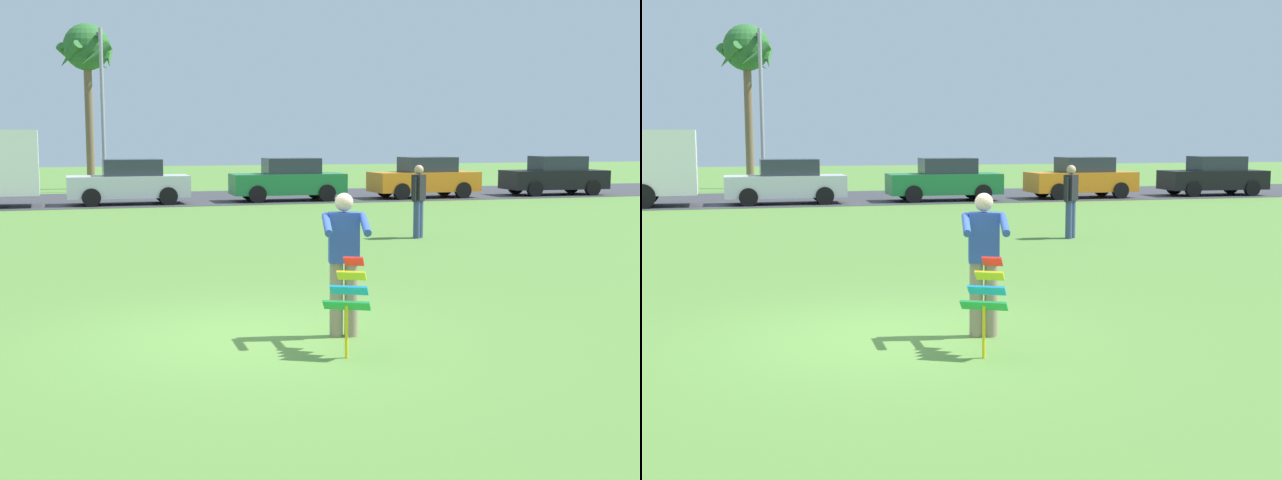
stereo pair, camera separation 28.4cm
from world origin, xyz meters
TOP-DOWN VIEW (x-y plane):
  - ground_plane at (0.00, 0.00)m, footprint 120.00×120.00m
  - road_strip at (0.00, 23.10)m, footprint 120.00×8.00m
  - person_kite_flyer at (1.06, -0.30)m, footprint 0.65×0.73m
  - kite_held at (0.86, -1.10)m, footprint 0.62×0.73m
  - parked_car_silver at (-0.06, 20.70)m, footprint 4.21×1.86m
  - parked_car_green at (5.76, 20.70)m, footprint 4.23×1.90m
  - parked_car_orange at (11.29, 20.70)m, footprint 4.26×1.95m
  - parked_car_black at (17.10, 20.70)m, footprint 4.26×1.95m
  - palm_tree_right_near at (-1.14, 30.34)m, footprint 2.58×2.71m
  - streetlight_pole at (-0.63, 28.05)m, footprint 0.24×1.65m
  - person_walker_near at (5.83, 8.59)m, footprint 0.44×0.41m

SIDE VIEW (x-z plane):
  - ground_plane at x=0.00m, z-range 0.00..0.00m
  - road_strip at x=0.00m, z-range 0.00..0.01m
  - kite_held at x=0.86m, z-range 0.16..1.22m
  - parked_car_silver at x=-0.06m, z-range -0.03..1.57m
  - parked_car_green at x=5.76m, z-range -0.03..1.57m
  - parked_car_orange at x=11.29m, z-range -0.03..1.57m
  - parked_car_black at x=17.10m, z-range -0.03..1.57m
  - person_walker_near at x=5.83m, z-range 0.07..1.80m
  - person_kite_flyer at x=1.06m, z-range 0.09..1.82m
  - streetlight_pole at x=-0.63m, z-range 0.50..7.50m
  - palm_tree_right_near at x=-1.14m, z-range 2.40..9.87m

